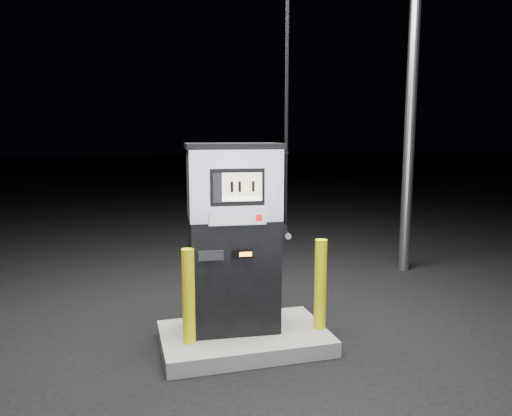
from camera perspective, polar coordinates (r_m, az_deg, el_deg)
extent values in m
plane|color=black|center=(5.06, -1.35, -15.44)|extent=(80.00, 80.00, 0.00)
cube|color=#61615C|center=(5.03, -1.35, -14.67)|extent=(1.60, 1.00, 0.15)
cylinder|color=gray|center=(7.68, 17.22, 9.67)|extent=(0.16, 0.16, 4.50)
cube|color=black|center=(4.89, -2.52, -7.56)|extent=(0.88, 0.55, 1.10)
cube|color=#AEAEB5|center=(4.72, -2.59, 2.77)|extent=(0.89, 0.57, 0.66)
cube|color=black|center=(4.70, -2.62, 7.10)|extent=(0.93, 0.61, 0.05)
cube|color=black|center=(4.47, -2.13, 2.38)|extent=(0.49, 0.07, 0.34)
cube|color=#C2B58C|center=(4.46, -1.60, 2.70)|extent=(0.36, 0.03, 0.21)
cube|color=white|center=(4.48, -1.59, 1.08)|extent=(0.36, 0.03, 0.04)
cube|color=#AEAEB5|center=(4.51, -2.11, -1.19)|extent=(0.53, 0.07, 0.12)
cube|color=#989B9F|center=(4.50, -2.08, -1.22)|extent=(0.48, 0.04, 0.09)
cube|color=red|center=(4.53, 0.35, -1.15)|extent=(0.06, 0.01, 0.06)
cube|color=black|center=(4.59, -1.54, -5.29)|extent=(0.19, 0.03, 0.08)
cube|color=orange|center=(4.59, -1.19, -5.30)|extent=(0.11, 0.01, 0.04)
cube|color=black|center=(4.55, -5.17, -5.44)|extent=(0.23, 0.04, 0.09)
cube|color=black|center=(4.89, 2.84, -3.05)|extent=(0.10, 0.17, 0.22)
cylinder|color=gray|center=(4.90, 3.44, -3.03)|extent=(0.08, 0.20, 0.06)
cylinder|color=black|center=(4.77, 3.53, 14.43)|extent=(0.03, 0.03, 2.73)
cylinder|color=yellow|center=(4.65, -7.72, -9.96)|extent=(0.15, 0.15, 0.88)
cylinder|color=yellow|center=(4.97, 7.37, -8.64)|extent=(0.13, 0.13, 0.89)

